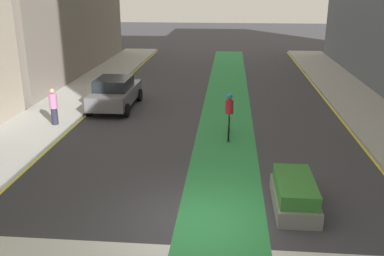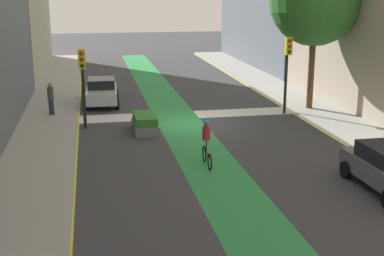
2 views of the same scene
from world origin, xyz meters
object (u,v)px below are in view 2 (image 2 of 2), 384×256
Objects in this scene: traffic_signal_near_right at (83,74)px; cyclist_in_lane at (207,142)px; traffic_signal_near_left at (287,61)px; car_silver_right_near at (102,91)px; median_planter at (145,123)px; street_tree_near at (315,0)px; pedestrian_sidewalk_right_b at (51,98)px.

traffic_signal_near_right reaches higher than cyclist_in_lane.
traffic_signal_near_left reaches higher than car_silver_right_near.
cyclist_in_lane is at bearing 51.32° from traffic_signal_near_left.
median_planter is at bearing 15.51° from traffic_signal_near_left.
cyclist_in_lane is at bearing 106.95° from car_silver_right_near.
traffic_signal_near_left reaches higher than median_planter.
traffic_signal_near_right is 2.16× the size of cyclist_in_lane.
traffic_signal_near_right is 13.34m from street_tree_near.
median_planter is (1.87, -5.62, -0.57)m from cyclist_in_lane.
car_silver_right_near is 2.30× the size of cyclist_in_lane.
traffic_signal_near_right is at bearing -54.19° from cyclist_in_lane.
cyclist_in_lane is (-4.78, 6.62, -1.85)m from traffic_signal_near_right.
street_tree_near is (-12.77, -1.81, 3.42)m from traffic_signal_near_right.
car_silver_right_near is 7.07m from median_planter.
pedestrian_sidewalk_right_b is (1.82, -2.98, -1.77)m from traffic_signal_near_right.
cyclist_in_lane is 0.21× the size of street_tree_near.
pedestrian_sidewalk_right_b reaches higher than car_silver_right_near.
traffic_signal_near_right is 0.94× the size of car_silver_right_near.
traffic_signal_near_left is 13.17m from pedestrian_sidewalk_right_b.
street_tree_near is (-7.99, -8.43, 5.27)m from cyclist_in_lane.
median_planter is (9.86, 2.81, -5.83)m from street_tree_near.
traffic_signal_near_right is 6.21m from car_silver_right_near.
pedestrian_sidewalk_right_b is at bearing -40.06° from median_planter.
traffic_signal_near_left is 3.68m from street_tree_near.
traffic_signal_near_right reaches higher than car_silver_right_near.
cyclist_in_lane is 5.95m from median_planter.
cyclist_in_lane is 12.76m from street_tree_near.
cyclist_in_lane is at bearing 46.53° from street_tree_near.
street_tree_near is (-11.78, 3.98, 5.44)m from car_silver_right_near.
traffic_signal_near_left is 1.00× the size of car_silver_right_near.
car_silver_right_near is 3.99m from pedestrian_sidewalk_right_b.
median_planter is at bearing 105.74° from car_silver_right_near.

